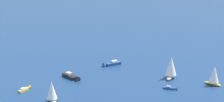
{
  "coord_description": "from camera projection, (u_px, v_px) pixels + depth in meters",
  "views": [
    {
      "loc": [
        81.83,
        -104.69,
        61.95
      ],
      "look_at": [
        -0.59,
        -0.42,
        22.98
      ],
      "focal_mm": 59.65,
      "sensor_mm": 36.0,
      "label": 1
    }
  ],
  "objects": [
    {
      "name": "motorboat_outer_ring_a",
      "position": [
        72.0,
        77.0,
        175.51
      ],
      "size": [
        11.32,
        4.59,
        3.2
      ],
      "color": "black",
      "rests_on": "ground_plane"
    },
    {
      "name": "sailboat_inshore",
      "position": [
        52.0,
        91.0,
        149.16
      ],
      "size": [
        7.8,
        5.57,
        9.82
      ],
      "color": "#9E9993",
      "rests_on": "ground_plane"
    },
    {
      "name": "motorboat_offshore",
      "position": [
        171.0,
        88.0,
        162.89
      ],
      "size": [
        6.33,
        3.55,
        1.79
      ],
      "color": "#23478C",
      "rests_on": "ground_plane"
    },
    {
      "name": "sailboat_trailing",
      "position": [
        171.0,
        67.0,
        175.02
      ],
      "size": [
        6.16,
        9.6,
        11.93
      ],
      "color": "#9E9993",
      "rests_on": "ground_plane"
    },
    {
      "name": "sailboat_outer_ring_c",
      "position": [
        214.0,
        75.0,
        166.5
      ],
      "size": [
        7.99,
        4.4,
        10.31
      ],
      "color": "gold",
      "rests_on": "ground_plane"
    },
    {
      "name": "motorboat_ahead",
      "position": [
        25.0,
        89.0,
        161.76
      ],
      "size": [
        2.61,
        6.9,
        1.95
      ],
      "color": "gold",
      "rests_on": "ground_plane"
    },
    {
      "name": "motorboat_far_stbd",
      "position": [
        171.0,
        68.0,
        188.98
      ],
      "size": [
        5.58,
        5.52,
        1.81
      ],
      "color": "white",
      "rests_on": "ground_plane"
    },
    {
      "name": "motorboat_far_port",
      "position": [
        111.0,
        64.0,
        194.45
      ],
      "size": [
        6.22,
        10.24,
        2.91
      ],
      "color": "#23478C",
      "rests_on": "ground_plane"
    }
  ]
}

